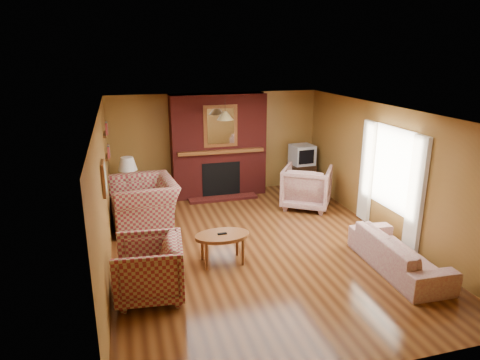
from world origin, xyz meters
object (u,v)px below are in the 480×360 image
object	(u,v)px
plaid_armchair	(149,269)
tv_stand	(301,177)
table_lamp	(128,171)
side_table	(130,199)
plaid_loveseat	(144,202)
floral_sofa	(399,253)
floral_armchair	(307,187)
crt_tv	(302,155)
fireplace	(219,146)
coffee_table	(222,238)

from	to	relation	value
plaid_armchair	tv_stand	distance (m)	5.60
table_lamp	tv_stand	world-z (taller)	table_lamp
side_table	plaid_loveseat	bearing A→B (deg)	-73.80
side_table	table_lamp	xyz separation A→B (m)	(0.00, 0.00, 0.63)
side_table	table_lamp	distance (m)	0.63
floral_sofa	side_table	xyz separation A→B (m)	(-4.00, 3.83, -0.02)
plaid_loveseat	floral_armchair	size ratio (longest dim) A/B	1.38
plaid_loveseat	floral_sofa	bearing A→B (deg)	46.02
plaid_loveseat	crt_tv	size ratio (longest dim) A/B	2.52
tv_stand	crt_tv	size ratio (longest dim) A/B	1.18
fireplace	coffee_table	distance (m)	3.55
side_table	tv_stand	size ratio (longest dim) A/B	0.81
fireplace	floral_sofa	xyz separation A→B (m)	(1.90, -4.37, -0.90)
side_table	table_lamp	bearing A→B (deg)	0.00
crt_tv	fireplace	bearing A→B (deg)	174.70
fireplace	plaid_loveseat	world-z (taller)	fireplace
floral_armchair	side_table	world-z (taller)	floral_armchair
plaid_armchair	floral_armchair	xyz separation A→B (m)	(3.61, 2.74, 0.03)
plaid_loveseat	floral_armchair	xyz separation A→B (m)	(3.51, 0.03, 0.01)
coffee_table	floral_sofa	bearing A→B (deg)	-20.27
floral_armchair	coffee_table	bearing A→B (deg)	73.70
fireplace	floral_armchair	size ratio (longest dim) A/B	2.36
side_table	crt_tv	size ratio (longest dim) A/B	0.95
coffee_table	side_table	bearing A→B (deg)	115.62
crt_tv	tv_stand	bearing A→B (deg)	90.00
plaid_loveseat	floral_sofa	xyz separation A→B (m)	(3.75, -2.97, -0.17)
coffee_table	plaid_loveseat	bearing A→B (deg)	119.28
floral_sofa	side_table	bearing A→B (deg)	48.43
floral_sofa	tv_stand	distance (m)	4.18
plaid_armchair	floral_sofa	size ratio (longest dim) A/B	0.49
plaid_loveseat	tv_stand	distance (m)	4.09
floral_sofa	table_lamp	bearing A→B (deg)	48.43
floral_sofa	coffee_table	world-z (taller)	floral_sofa
plaid_loveseat	crt_tv	bearing A→B (deg)	101.56
table_lamp	side_table	bearing A→B (deg)	0.00
fireplace	tv_stand	world-z (taller)	fireplace
plaid_armchair	tv_stand	size ratio (longest dim) A/B	1.44
tv_stand	table_lamp	bearing A→B (deg)	-170.20
plaid_armchair	side_table	xyz separation A→B (m)	(-0.15, 3.56, -0.16)
table_lamp	tv_stand	distance (m)	4.20
floral_armchair	tv_stand	size ratio (longest dim) A/B	1.55
plaid_loveseat	table_lamp	xyz separation A→B (m)	(-0.25, 0.86, 0.44)
side_table	crt_tv	distance (m)	4.21
floral_armchair	crt_tv	xyz separation A→B (m)	(0.39, 1.17, 0.43)
crt_tv	plaid_armchair	bearing A→B (deg)	-135.66
floral_sofa	crt_tv	size ratio (longest dim) A/B	3.46
fireplace	side_table	xyz separation A→B (m)	(-2.10, -0.53, -0.92)
plaid_loveseat	plaid_armchair	bearing A→B (deg)	-7.72
plaid_loveseat	floral_sofa	size ratio (longest dim) A/B	0.73
plaid_armchair	coffee_table	bearing A→B (deg)	125.50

